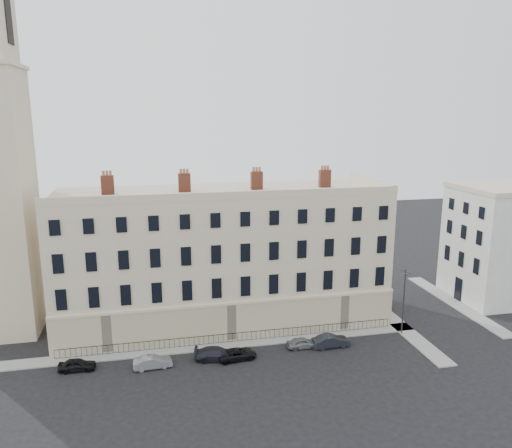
% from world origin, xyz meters
% --- Properties ---
extents(ground, '(160.00, 160.00, 0.00)m').
position_xyz_m(ground, '(0.00, 0.00, 0.00)').
color(ground, black).
rests_on(ground, ground).
extents(terrace, '(36.22, 12.22, 17.00)m').
position_xyz_m(terrace, '(-5.97, 11.97, 7.50)').
color(terrace, beige).
rests_on(terrace, ground).
extents(adjacent_building, '(10.00, 10.00, 14.00)m').
position_xyz_m(adjacent_building, '(29.00, 11.00, 7.00)').
color(adjacent_building, beige).
rests_on(adjacent_building, ground).
extents(pavement_terrace, '(48.00, 2.00, 0.12)m').
position_xyz_m(pavement_terrace, '(-10.00, 5.00, 0.06)').
color(pavement_terrace, gray).
rests_on(pavement_terrace, ground).
extents(pavement_east_return, '(2.00, 24.00, 0.12)m').
position_xyz_m(pavement_east_return, '(13.00, 8.00, 0.06)').
color(pavement_east_return, gray).
rests_on(pavement_east_return, ground).
extents(pavement_adjacent, '(2.00, 20.00, 0.12)m').
position_xyz_m(pavement_adjacent, '(23.00, 10.00, 0.06)').
color(pavement_adjacent, gray).
rests_on(pavement_adjacent, ground).
extents(railings, '(35.00, 0.04, 0.96)m').
position_xyz_m(railings, '(-6.00, 5.40, 0.55)').
color(railings, black).
rests_on(railings, ground).
extents(car_a, '(3.43, 1.50, 1.15)m').
position_xyz_m(car_a, '(-21.06, 2.82, 0.58)').
color(car_a, black).
rests_on(car_a, ground).
extents(car_b, '(3.65, 1.51, 1.18)m').
position_xyz_m(car_b, '(-14.20, 1.82, 0.59)').
color(car_b, gray).
rests_on(car_b, ground).
extents(car_c, '(4.52, 2.41, 1.25)m').
position_xyz_m(car_c, '(-8.11, 2.12, 0.62)').
color(car_c, '#20202B').
rests_on(car_c, ground).
extents(car_d, '(4.03, 2.21, 1.07)m').
position_xyz_m(car_d, '(-6.18, 1.80, 0.54)').
color(car_d, black).
rests_on(car_d, ground).
extents(car_e, '(3.26, 1.36, 1.10)m').
position_xyz_m(car_e, '(0.76, 2.71, 0.55)').
color(car_e, slate).
rests_on(car_e, ground).
extents(car_f, '(3.92, 1.46, 1.28)m').
position_xyz_m(car_f, '(3.67, 2.32, 0.64)').
color(car_f, black).
rests_on(car_f, ground).
extents(streetlamp, '(0.76, 1.49, 7.32)m').
position_xyz_m(streetlamp, '(12.18, 3.50, 4.06)').
color(streetlamp, '#34343A').
rests_on(streetlamp, ground).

